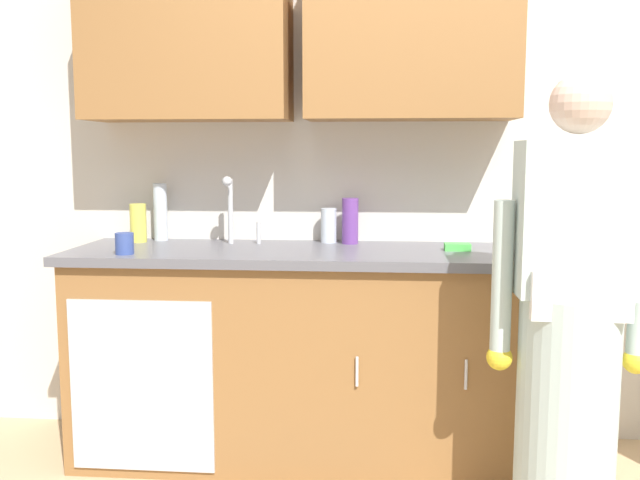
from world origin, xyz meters
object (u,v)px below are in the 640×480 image
Objects in this scene: bottle_soap at (138,223)px; cup_by_sink at (125,244)px; bottle_dish_liquid at (160,212)px; bottle_cleaner_spray at (350,221)px; person_at_sink at (569,349)px; sink at (233,251)px; bottle_water_short at (329,225)px; sponge at (457,247)px.

cup_by_sink is at bearing -78.83° from bottle_soap.
cup_by_sink is (-0.01, -0.45, -0.09)m from bottle_dish_liquid.
bottle_cleaner_spray is 2.36× the size of cup_by_sink.
person_at_sink reaches higher than bottle_cleaner_spray.
bottle_soap is 2.02× the size of cup_by_sink.
sink is 0.47m from bottle_water_short.
cup_by_sink is 0.81× the size of sponge.
bottle_soap is (-1.78, 0.77, 0.34)m from person_at_sink.
bottle_dish_liquid is at bearing 177.59° from bottle_cleaner_spray.
bottle_dish_liquid reaches higher than bottle_cleaner_spray.
bottle_dish_liquid is 3.07× the size of cup_by_sink.
sink is 4.55× the size of sponge.
bottle_soap is at bearing -140.58° from bottle_dish_liquid.
bottle_soap is (-0.09, -0.07, -0.05)m from bottle_dish_liquid.
sponge is at bearing 0.64° from sink.
bottle_dish_liquid reaches higher than bottle_water_short.
bottle_water_short is 0.76× the size of bottle_cleaner_spray.
person_at_sink reaches higher than sink.
person_at_sink is 1.26m from bottle_water_short.
person_at_sink is at bearing -26.44° from bottle_dish_liquid.
bottle_water_short is (-0.89, 0.83, 0.33)m from person_at_sink.
bottle_water_short is 0.11m from bottle_cleaner_spray.
bottle_soap is 0.39m from cup_by_sink.
bottle_dish_liquid reaches higher than sponge.
sink reaches higher than bottle_dish_liquid.
sink is at bearing 154.67° from person_at_sink.
bottle_dish_liquid is (-1.69, 0.84, 0.38)m from person_at_sink.
sink is 1.46m from person_at_sink.
bottle_dish_liquid is at bearing 39.42° from bottle_soap.
bottle_cleaner_spray is at bearing -15.88° from bottle_water_short.
bottle_water_short is 0.61m from sponge.
sink is at bearing -159.55° from bottle_cleaner_spray.
person_at_sink is 10.10× the size of bottle_water_short.
sink reaches higher than cup_by_sink.
sponge is (1.39, 0.23, -0.03)m from cup_by_sink.
person_at_sink is 7.71× the size of bottle_cleaner_spray.
bottle_water_short is 1.46× the size of sponge.
bottle_water_short is 0.89m from bottle_soap.
sink is 2.38× the size of bottle_cleaner_spray.
bottle_water_short is 1.80× the size of cup_by_sink.
sponge is (0.47, -0.18, -0.09)m from bottle_cleaner_spray.
bottle_soap is at bearing 174.26° from sponge.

